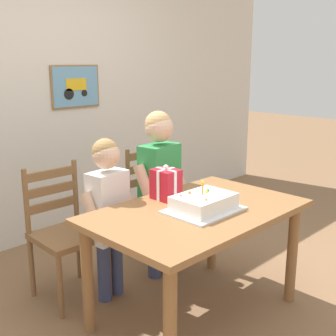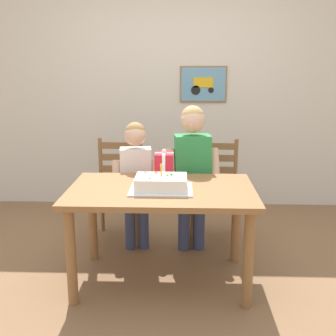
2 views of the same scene
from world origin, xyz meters
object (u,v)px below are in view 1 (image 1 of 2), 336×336
child_younger (108,204)px  chair_left (65,232)px  dining_table (197,225)px  birthday_cake (204,203)px  gift_box_red_large (166,184)px  chair_right (158,203)px  child_older (160,178)px

child_younger → chair_left: bearing=128.2°
chair_left → child_younger: (0.19, -0.25, 0.22)m
dining_table → birthday_cake: birthday_cake is taller
birthday_cake → chair_left: 1.02m
gift_box_red_large → chair_right: bearing=50.7°
dining_table → birthday_cake: 0.16m
chair_left → chair_right: size_ratio=1.00×
chair_left → chair_right: bearing=-0.0°
chair_left → child_older: bearing=-20.1°
birthday_cake → gift_box_red_large: gift_box_red_large is taller
birthday_cake → chair_right: (0.44, 0.86, -0.31)m
child_older → dining_table: bearing=-112.2°
dining_table → child_younger: bearing=113.6°
dining_table → child_older: child_older is taller
chair_right → child_older: 0.44m
child_younger → child_older: bearing=-0.0°
chair_left → child_younger: size_ratio=0.82×
gift_box_red_large → chair_right: size_ratio=0.25×
child_younger → chair_right: bearing=19.5°
gift_box_red_large → chair_right: (0.44, 0.53, -0.36)m
birthday_cake → gift_box_red_large: (0.00, 0.33, 0.05)m
birthday_cake → chair_left: bearing=117.2°
birthday_cake → gift_box_red_large: 0.33m
birthday_cake → gift_box_red_large: size_ratio=1.88×
birthday_cake → chair_left: size_ratio=0.48×
chair_right → chair_left: bearing=180.0°
gift_box_red_large → child_older: 0.37m
dining_table → child_older: 0.63m
gift_box_red_large → child_older: bearing=52.2°
gift_box_red_large → child_older: size_ratio=0.19×
chair_left → chair_right: same height
chair_right → child_younger: child_younger is taller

